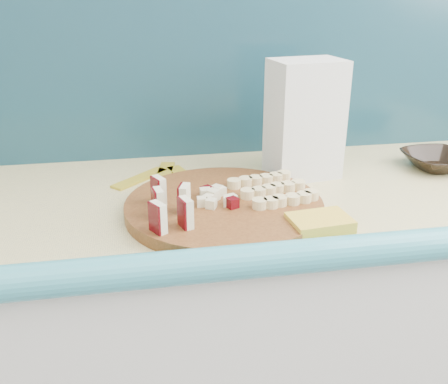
% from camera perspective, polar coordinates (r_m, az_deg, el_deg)
% --- Properties ---
extents(kitchen_counter, '(2.20, 0.63, 0.91)m').
position_cam_1_polar(kitchen_counter, '(1.34, -10.84, -18.95)').
color(kitchen_counter, silver).
rests_on(kitchen_counter, ground).
extents(backsplash, '(2.20, 0.02, 0.50)m').
position_cam_1_polar(backsplash, '(1.31, -13.16, 14.20)').
color(backsplash, teal).
rests_on(backsplash, kitchen_counter).
extents(cutting_board, '(0.48, 0.48, 0.03)m').
position_cam_1_polar(cutting_board, '(1.01, 0.00, -1.70)').
color(cutting_board, '#4C2510').
rests_on(cutting_board, kitchen_counter).
extents(apple_wedges, '(0.08, 0.16, 0.06)m').
position_cam_1_polar(apple_wedges, '(0.93, -6.35, -1.39)').
color(apple_wedges, beige).
rests_on(apple_wedges, cutting_board).
extents(apple_chunks, '(0.06, 0.07, 0.02)m').
position_cam_1_polar(apple_chunks, '(1.00, -1.39, -0.74)').
color(apple_chunks, beige).
rests_on(apple_chunks, cutting_board).
extents(banana_slices, '(0.17, 0.17, 0.02)m').
position_cam_1_polar(banana_slices, '(1.05, 5.60, 0.33)').
color(banana_slices, '#DEC787').
rests_on(banana_slices, cutting_board).
extents(brown_bowl, '(0.18, 0.18, 0.04)m').
position_cam_1_polar(brown_bowl, '(1.37, 23.19, 3.30)').
color(brown_bowl, black).
rests_on(brown_bowl, kitchen_counter).
extents(flour_bag, '(0.18, 0.14, 0.28)m').
position_cam_1_polar(flour_bag, '(1.19, 9.19, 8.17)').
color(flour_bag, silver).
rests_on(flour_bag, kitchen_counter).
extents(sponge, '(0.12, 0.09, 0.03)m').
position_cam_1_polar(sponge, '(0.95, 10.86, -3.77)').
color(sponge, yellow).
rests_on(sponge, kitchen_counter).
extents(banana_peel, '(0.22, 0.19, 0.01)m').
position_cam_1_polar(banana_peel, '(1.21, -6.94, 1.79)').
color(banana_peel, gold).
rests_on(banana_peel, kitchen_counter).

